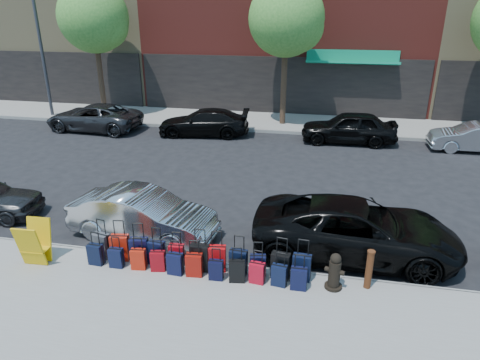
% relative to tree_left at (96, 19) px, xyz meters
% --- Properties ---
extents(ground, '(120.00, 120.00, 0.00)m').
position_rel_tree_left_xyz_m(ground, '(9.86, -9.50, -5.41)').
color(ground, black).
rests_on(ground, ground).
extents(sidewalk_near, '(60.00, 4.00, 0.15)m').
position_rel_tree_left_xyz_m(sidewalk_near, '(9.86, -16.00, -5.34)').
color(sidewalk_near, gray).
rests_on(sidewalk_near, ground).
extents(sidewalk_far, '(60.00, 4.00, 0.15)m').
position_rel_tree_left_xyz_m(sidewalk_far, '(9.86, 0.50, -5.34)').
color(sidewalk_far, gray).
rests_on(sidewalk_far, ground).
extents(curb_near, '(60.00, 0.08, 0.15)m').
position_rel_tree_left_xyz_m(curb_near, '(9.86, -13.98, -5.34)').
color(curb_near, gray).
rests_on(curb_near, ground).
extents(curb_far, '(60.00, 0.08, 0.15)m').
position_rel_tree_left_xyz_m(curb_far, '(9.86, -1.52, -5.34)').
color(curb_far, gray).
rests_on(curb_far, ground).
extents(tree_left, '(3.80, 3.80, 7.27)m').
position_rel_tree_left_xyz_m(tree_left, '(0.00, 0.00, 0.00)').
color(tree_left, black).
rests_on(tree_left, sidewalk_far).
extents(tree_center, '(3.80, 3.80, 7.27)m').
position_rel_tree_left_xyz_m(tree_center, '(10.50, 0.00, 0.00)').
color(tree_center, black).
rests_on(tree_center, sidewalk_far).
extents(streetlight, '(2.59, 0.18, 8.00)m').
position_rel_tree_left_xyz_m(streetlight, '(-2.94, -0.70, -0.75)').
color(streetlight, '#333338').
rests_on(streetlight, sidewalk_far).
extents(suitcase_front_0, '(0.46, 0.32, 1.03)m').
position_rel_tree_left_xyz_m(suitcase_front_0, '(7.29, -14.27, -4.94)').
color(suitcase_front_0, '#39393E').
rests_on(suitcase_front_0, sidewalk_near).
extents(suitcase_front_1, '(0.47, 0.31, 1.07)m').
position_rel_tree_left_xyz_m(suitcase_front_1, '(7.82, -14.30, -4.93)').
color(suitcase_front_1, '#AC190B').
rests_on(suitcase_front_1, sidewalk_near).
extents(suitcase_front_2, '(0.47, 0.31, 1.06)m').
position_rel_tree_left_xyz_m(suitcase_front_2, '(8.34, -14.33, -4.93)').
color(suitcase_front_2, black).
rests_on(suitcase_front_2, sidewalk_near).
extents(suitcase_front_3, '(0.42, 0.25, 0.97)m').
position_rel_tree_left_xyz_m(suitcase_front_3, '(8.78, -14.29, -4.96)').
color(suitcase_front_3, black).
rests_on(suitcase_front_3, sidewalk_near).
extents(suitcase_front_4, '(0.38, 0.23, 0.88)m').
position_rel_tree_left_xyz_m(suitcase_front_4, '(9.29, -14.25, -4.99)').
color(suitcase_front_4, '#A10A13').
rests_on(suitcase_front_4, sidewalk_near).
extents(suitcase_front_5, '(0.45, 0.25, 1.07)m').
position_rel_tree_left_xyz_m(suitcase_front_5, '(9.91, -14.34, -4.93)').
color(suitcase_front_5, black).
rests_on(suitcase_front_5, sidewalk_near).
extents(suitcase_front_6, '(0.46, 0.30, 1.03)m').
position_rel_tree_left_xyz_m(suitcase_front_6, '(10.32, -14.28, -4.94)').
color(suitcase_front_6, '#B50B0E').
rests_on(suitcase_front_6, sidewalk_near).
extents(suitcase_front_7, '(0.43, 0.26, 0.99)m').
position_rel_tree_left_xyz_m(suitcase_front_7, '(10.85, -14.32, -4.95)').
color(suitcase_front_7, black).
rests_on(suitcase_front_7, sidewalk_near).
extents(suitcase_front_8, '(0.39, 0.26, 0.89)m').
position_rel_tree_left_xyz_m(suitcase_front_8, '(11.32, -14.33, -4.98)').
color(suitcase_front_8, black).
rests_on(suitcase_front_8, sidewalk_near).
extents(suitcase_front_9, '(0.46, 0.30, 1.03)m').
position_rel_tree_left_xyz_m(suitcase_front_9, '(11.85, -14.30, -4.94)').
color(suitcase_front_9, black).
rests_on(suitcase_front_9, sidewalk_near).
extents(suitcase_front_10, '(0.44, 0.26, 1.02)m').
position_rel_tree_left_xyz_m(suitcase_front_10, '(12.34, -14.26, -4.94)').
color(suitcase_front_10, black).
rests_on(suitcase_front_10, sidewalk_near).
extents(suitcase_back_0, '(0.37, 0.23, 0.86)m').
position_rel_tree_left_xyz_m(suitcase_back_0, '(7.32, -14.62, -4.99)').
color(suitcase_back_0, black).
rests_on(suitcase_back_0, sidewalk_near).
extents(suitcase_back_1, '(0.34, 0.20, 0.81)m').
position_rel_tree_left_xyz_m(suitcase_back_1, '(7.87, -14.64, -5.01)').
color(suitcase_back_1, black).
rests_on(suitcase_back_1, sidewalk_near).
extents(suitcase_back_2, '(0.37, 0.25, 0.84)m').
position_rel_tree_left_xyz_m(suitcase_back_2, '(8.43, -14.60, -5.00)').
color(suitcase_back_2, '#B41D0B').
rests_on(suitcase_back_2, sidewalk_near).
extents(suitcase_back_3, '(0.37, 0.26, 0.82)m').
position_rel_tree_left_xyz_m(suitcase_back_3, '(8.92, -14.57, -5.01)').
color(suitcase_back_3, maroon).
rests_on(suitcase_back_3, sidewalk_near).
extents(suitcase_back_4, '(0.38, 0.23, 0.87)m').
position_rel_tree_left_xyz_m(suitcase_back_4, '(9.38, -14.63, -4.99)').
color(suitcase_back_4, black).
rests_on(suitcase_back_4, sidewalk_near).
extents(suitcase_back_5, '(0.40, 0.25, 0.91)m').
position_rel_tree_left_xyz_m(suitcase_back_5, '(9.84, -14.60, -4.98)').
color(suitcase_back_5, maroon).
rests_on(suitcase_back_5, sidewalk_near).
extents(suitcase_back_6, '(0.34, 0.21, 0.79)m').
position_rel_tree_left_xyz_m(suitcase_back_6, '(10.39, -14.65, -5.01)').
color(suitcase_back_6, black).
rests_on(suitcase_back_6, sidewalk_near).
extents(suitcase_back_7, '(0.39, 0.26, 0.86)m').
position_rel_tree_left_xyz_m(suitcase_back_7, '(10.88, -14.63, -4.99)').
color(suitcase_back_7, black).
rests_on(suitcase_back_7, sidewalk_near).
extents(suitcase_back_8, '(0.37, 0.24, 0.82)m').
position_rel_tree_left_xyz_m(suitcase_back_8, '(11.35, -14.59, -5.01)').
color(suitcase_back_8, '#AB0B1C').
rests_on(suitcase_back_8, sidewalk_near).
extents(suitcase_back_9, '(0.37, 0.25, 0.83)m').
position_rel_tree_left_xyz_m(suitcase_back_9, '(11.85, -14.59, -5.00)').
color(suitcase_back_9, black).
rests_on(suitcase_back_9, sidewalk_near).
extents(suitcase_back_10, '(0.37, 0.22, 0.86)m').
position_rel_tree_left_xyz_m(suitcase_back_10, '(12.30, -14.64, -4.99)').
color(suitcase_back_10, black).
rests_on(suitcase_back_10, sidewalk_near).
extents(fire_hydrant, '(0.46, 0.40, 0.89)m').
position_rel_tree_left_xyz_m(fire_hydrant, '(13.08, -14.45, -4.85)').
color(fire_hydrant, black).
rests_on(fire_hydrant, sidewalk_near).
extents(bollard, '(0.18, 0.18, 0.95)m').
position_rel_tree_left_xyz_m(bollard, '(13.84, -14.28, -4.77)').
color(bollard, '#38190C').
rests_on(bollard, sidewalk_near).
extents(display_rack, '(0.65, 0.71, 1.10)m').
position_rel_tree_left_xyz_m(display_rack, '(5.86, -14.86, -4.72)').
color(display_rack, '#DDAA0C').
rests_on(display_rack, sidewalk_near).
extents(car_near_1, '(4.28, 1.90, 1.37)m').
position_rel_tree_left_xyz_m(car_near_1, '(7.83, -12.87, -4.73)').
color(car_near_1, '#B6B8BD').
rests_on(car_near_1, ground).
extents(car_near_2, '(5.31, 2.50, 1.47)m').
position_rel_tree_left_xyz_m(car_near_2, '(13.62, -12.63, -4.68)').
color(car_near_2, black).
rests_on(car_near_2, ground).
extents(car_far_0, '(5.10, 2.59, 1.38)m').
position_rel_tree_left_xyz_m(car_far_0, '(0.75, -2.80, -4.72)').
color(car_far_0, '#313133').
rests_on(car_far_0, ground).
extents(car_far_1, '(4.73, 2.37, 1.32)m').
position_rel_tree_left_xyz_m(car_far_1, '(6.65, -2.56, -4.75)').
color(car_far_1, black).
rests_on(car_far_1, ground).
extents(car_far_2, '(4.46, 1.87, 1.51)m').
position_rel_tree_left_xyz_m(car_far_2, '(13.76, -2.45, -4.66)').
color(car_far_2, black).
rests_on(car_far_2, ground).
extents(car_far_3, '(3.92, 1.45, 1.28)m').
position_rel_tree_left_xyz_m(car_far_3, '(19.28, -2.65, -4.77)').
color(car_far_3, '#B1B4B8').
rests_on(car_far_3, ground).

